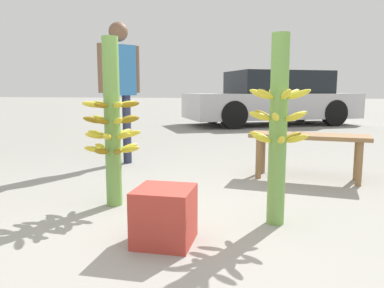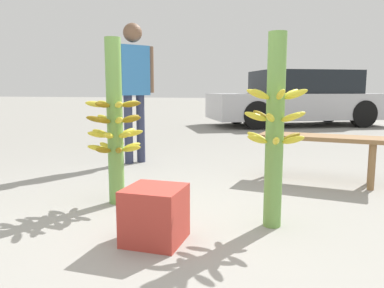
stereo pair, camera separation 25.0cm
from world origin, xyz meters
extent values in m
plane|color=gray|center=(0.00, 0.00, 0.00)|extent=(80.00, 80.00, 0.00)
cylinder|color=#6B9E47|center=(-0.67, 0.54, 0.66)|extent=(0.13, 0.13, 1.32)
ellipsoid|color=gold|center=(-0.58, 0.43, 0.81)|extent=(0.15, 0.16, 0.07)
ellipsoid|color=olive|center=(-0.53, 0.54, 0.81)|extent=(0.17, 0.05, 0.07)
ellipsoid|color=gold|center=(-0.59, 0.65, 0.81)|extent=(0.13, 0.16, 0.07)
ellipsoid|color=gold|center=(-0.71, 0.67, 0.81)|extent=(0.09, 0.18, 0.07)
ellipsoid|color=gold|center=(-0.80, 0.59, 0.81)|extent=(0.17, 0.11, 0.07)
ellipsoid|color=gold|center=(-0.79, 0.47, 0.81)|extent=(0.17, 0.12, 0.07)
ellipsoid|color=olive|center=(-0.70, 0.40, 0.81)|extent=(0.07, 0.17, 0.07)
ellipsoid|color=gold|center=(-0.58, 0.43, 0.69)|extent=(0.15, 0.16, 0.08)
ellipsoid|color=olive|center=(-0.53, 0.54, 0.69)|extent=(0.17, 0.05, 0.08)
ellipsoid|color=olive|center=(-0.59, 0.65, 0.69)|extent=(0.13, 0.16, 0.08)
ellipsoid|color=olive|center=(-0.71, 0.67, 0.69)|extent=(0.09, 0.18, 0.08)
ellipsoid|color=gold|center=(-0.80, 0.59, 0.69)|extent=(0.17, 0.11, 0.08)
ellipsoid|color=olive|center=(-0.79, 0.47, 0.69)|extent=(0.17, 0.12, 0.08)
ellipsoid|color=olive|center=(-0.70, 0.40, 0.69)|extent=(0.07, 0.18, 0.08)
ellipsoid|color=gold|center=(-0.54, 0.58, 0.57)|extent=(0.18, 0.10, 0.08)
ellipsoid|color=gold|center=(-0.63, 0.67, 0.57)|extent=(0.10, 0.18, 0.08)
ellipsoid|color=olive|center=(-0.75, 0.65, 0.57)|extent=(0.13, 0.17, 0.08)
ellipsoid|color=gold|center=(-0.81, 0.55, 0.57)|extent=(0.17, 0.06, 0.08)
ellipsoid|color=gold|center=(-0.77, 0.44, 0.57)|extent=(0.15, 0.15, 0.08)
ellipsoid|color=gold|center=(-0.65, 0.40, 0.57)|extent=(0.07, 0.18, 0.08)
ellipsoid|color=gold|center=(-0.55, 0.46, 0.57)|extent=(0.17, 0.13, 0.08)
ellipsoid|color=gold|center=(-0.80, 0.48, 0.46)|extent=(0.17, 0.11, 0.08)
ellipsoid|color=olive|center=(-0.70, 0.40, 0.46)|extent=(0.08, 0.18, 0.08)
ellipsoid|color=olive|center=(-0.59, 0.43, 0.46)|extent=(0.14, 0.16, 0.08)
ellipsoid|color=gold|center=(-0.53, 0.54, 0.46)|extent=(0.17, 0.04, 0.08)
ellipsoid|color=gold|center=(-0.59, 0.64, 0.46)|extent=(0.14, 0.16, 0.08)
ellipsoid|color=olive|center=(-0.70, 0.67, 0.46)|extent=(0.08, 0.18, 0.08)
ellipsoid|color=gold|center=(-0.80, 0.60, 0.46)|extent=(0.17, 0.11, 0.08)
cylinder|color=#6B9E47|center=(0.59, 0.37, 0.64)|extent=(0.12, 0.12, 1.28)
ellipsoid|color=gold|center=(0.68, 0.47, 0.89)|extent=(0.14, 0.15, 0.09)
ellipsoid|color=gold|center=(0.55, 0.50, 0.89)|extent=(0.09, 0.16, 0.09)
ellipsoid|color=gold|center=(0.46, 0.40, 0.89)|extent=(0.16, 0.07, 0.09)
ellipsoid|color=gold|center=(0.50, 0.28, 0.89)|extent=(0.14, 0.15, 0.09)
ellipsoid|color=gold|center=(0.63, 0.25, 0.89)|extent=(0.09, 0.16, 0.09)
ellipsoid|color=gold|center=(0.72, 0.35, 0.89)|extent=(0.16, 0.07, 0.09)
ellipsoid|color=gold|center=(0.71, 0.42, 0.75)|extent=(0.16, 0.10, 0.09)
ellipsoid|color=gold|center=(0.61, 0.50, 0.75)|extent=(0.06, 0.16, 0.09)
ellipsoid|color=olive|center=(0.49, 0.45, 0.75)|extent=(0.15, 0.13, 0.09)
ellipsoid|color=gold|center=(0.47, 0.33, 0.75)|extent=(0.16, 0.10, 0.09)
ellipsoid|color=gold|center=(0.57, 0.25, 0.75)|extent=(0.06, 0.16, 0.09)
ellipsoid|color=gold|center=(0.69, 0.29, 0.75)|extent=(0.15, 0.13, 0.09)
ellipsoid|color=gold|center=(0.71, 0.33, 0.60)|extent=(0.16, 0.10, 0.09)
ellipsoid|color=olive|center=(0.69, 0.46, 0.60)|extent=(0.15, 0.13, 0.09)
ellipsoid|color=olive|center=(0.57, 0.50, 0.60)|extent=(0.07, 0.16, 0.09)
ellipsoid|color=gold|center=(0.47, 0.42, 0.60)|extent=(0.16, 0.10, 0.09)
ellipsoid|color=gold|center=(0.49, 0.29, 0.60)|extent=(0.15, 0.13, 0.09)
ellipsoid|color=gold|center=(0.61, 0.25, 0.60)|extent=(0.07, 0.16, 0.09)
cylinder|color=#2D334C|center=(-1.23, 2.20, 0.43)|extent=(0.15, 0.15, 0.85)
cylinder|color=#2D334C|center=(-1.33, 2.07, 0.43)|extent=(0.15, 0.15, 0.85)
cube|color=#3372B2|center=(-1.28, 2.14, 1.15)|extent=(0.36, 0.40, 0.60)
cylinder|color=brown|center=(-1.13, 2.32, 1.17)|extent=(0.13, 0.13, 0.57)
cylinder|color=brown|center=(-1.42, 1.95, 1.17)|extent=(0.13, 0.13, 0.57)
sphere|color=brown|center=(-1.28, 2.14, 1.60)|extent=(0.23, 0.23, 0.23)
cube|color=olive|center=(0.92, 1.77, 0.45)|extent=(1.21, 0.51, 0.04)
cylinder|color=olive|center=(0.46, 1.97, 0.21)|extent=(0.06, 0.06, 0.43)
cylinder|color=olive|center=(1.41, 1.84, 0.21)|extent=(0.06, 0.06, 0.43)
cylinder|color=olive|center=(0.42, 1.70, 0.21)|extent=(0.06, 0.06, 0.43)
cylinder|color=olive|center=(1.38, 1.58, 0.21)|extent=(0.06, 0.06, 0.43)
cube|color=#B7B7BC|center=(0.50, 7.99, 0.50)|extent=(4.76, 3.62, 0.64)
cube|color=black|center=(0.66, 8.07, 1.11)|extent=(2.92, 2.58, 0.58)
cylinder|color=black|center=(-0.34, 6.64, 0.33)|extent=(0.68, 0.48, 0.67)
cylinder|color=black|center=(-1.09, 8.07, 0.33)|extent=(0.68, 0.48, 0.67)
cylinder|color=black|center=(2.10, 7.91, 0.33)|extent=(0.68, 0.48, 0.67)
cylinder|color=black|center=(1.35, 9.34, 0.33)|extent=(0.68, 0.48, 0.67)
cube|color=#B2382D|center=(-0.07, -0.10, 0.17)|extent=(0.34, 0.34, 0.34)
camera|label=1|loc=(0.55, -2.18, 0.92)|focal=35.00mm
camera|label=2|loc=(0.79, -2.12, 0.92)|focal=35.00mm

